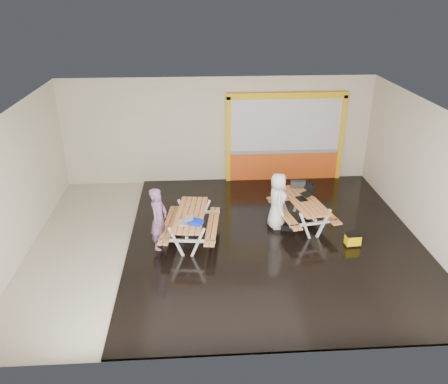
{
  "coord_description": "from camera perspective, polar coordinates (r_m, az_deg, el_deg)",
  "views": [
    {
      "loc": [
        -0.7,
        -10.13,
        6.11
      ],
      "look_at": [
        0.0,
        0.9,
        1.0
      ],
      "focal_mm": 36.24,
      "sensor_mm": 36.0,
      "label": 1
    }
  ],
  "objects": [
    {
      "name": "backpack",
      "position": [
        13.17,
        10.61,
        0.24
      ],
      "size": [
        0.28,
        0.18,
        0.48
      ],
      "color": "black",
      "rests_on": "picnic_table_right"
    },
    {
      "name": "dark_case",
      "position": [
        12.41,
        8.09,
        -4.28
      ],
      "size": [
        0.44,
        0.37,
        0.15
      ],
      "primitive_type": "cube",
      "rotation": [
        0.0,
        0.0,
        -0.2
      ],
      "color": "black",
      "rests_on": "deck"
    },
    {
      "name": "kiosk",
      "position": [
        15.1,
        7.68,
        6.58
      ],
      "size": [
        3.88,
        0.16,
        3.0
      ],
      "color": "#E05319",
      "rests_on": "room"
    },
    {
      "name": "picnic_table_left",
      "position": [
        11.57,
        -4.22,
        -3.59
      ],
      "size": [
        1.6,
        2.16,
        0.81
      ],
      "color": "#DB894A",
      "rests_on": "deck"
    },
    {
      "name": "fluke_bag",
      "position": [
        11.95,
        15.93,
        -5.84
      ],
      "size": [
        0.4,
        0.28,
        0.33
      ],
      "color": "black",
      "rests_on": "deck"
    },
    {
      "name": "laptop_right",
      "position": [
        12.42,
        9.96,
        -0.63
      ],
      "size": [
        0.44,
        0.42,
        0.15
      ],
      "color": "black",
      "rests_on": "picnic_table_right"
    },
    {
      "name": "toolbox",
      "position": [
        13.1,
        9.31,
        1.01
      ],
      "size": [
        0.43,
        0.25,
        0.24
      ],
      "color": "black",
      "rests_on": "picnic_table_right"
    },
    {
      "name": "laptop_left",
      "position": [
        11.06,
        -4.92,
        -3.64
      ],
      "size": [
        0.38,
        0.35,
        0.16
      ],
      "color": "silver",
      "rests_on": "picnic_table_left"
    },
    {
      "name": "blue_pouch",
      "position": [
        11.0,
        -3.63,
        -3.78
      ],
      "size": [
        0.41,
        0.38,
        0.1
      ],
      "primitive_type": "cube",
      "rotation": [
        0.0,
        0.0,
        -0.5
      ],
      "color": "#0829E6",
      "rests_on": "picnic_table_left"
    },
    {
      "name": "picnic_table_right",
      "position": [
        12.48,
        9.89,
        -1.72
      ],
      "size": [
        1.73,
        2.23,
        0.8
      ],
      "color": "#DB894A",
      "rests_on": "deck"
    },
    {
      "name": "person_left",
      "position": [
        11.25,
        -8.25,
        -3.38
      ],
      "size": [
        0.56,
        0.69,
        1.63
      ],
      "primitive_type": "imported",
      "rotation": [
        0.0,
        0.0,
        1.24
      ],
      "color": "slate",
      "rests_on": "deck"
    },
    {
      "name": "deck",
      "position": [
        11.97,
        6.29,
        -5.89
      ],
      "size": [
        7.5,
        7.98,
        0.05
      ],
      "primitive_type": "cube",
      "color": "black",
      "rests_on": "room"
    },
    {
      "name": "room",
      "position": [
        11.05,
        0.29,
        1.58
      ],
      "size": [
        10.02,
        8.02,
        3.52
      ],
      "color": "beige",
      "rests_on": "ground"
    },
    {
      "name": "person_right",
      "position": [
        12.14,
        6.77,
        -1.11
      ],
      "size": [
        0.53,
        0.78,
        1.56
      ],
      "primitive_type": "imported",
      "rotation": [
        0.0,
        0.0,
        1.53
      ],
      "color": "white",
      "rests_on": "deck"
    }
  ]
}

